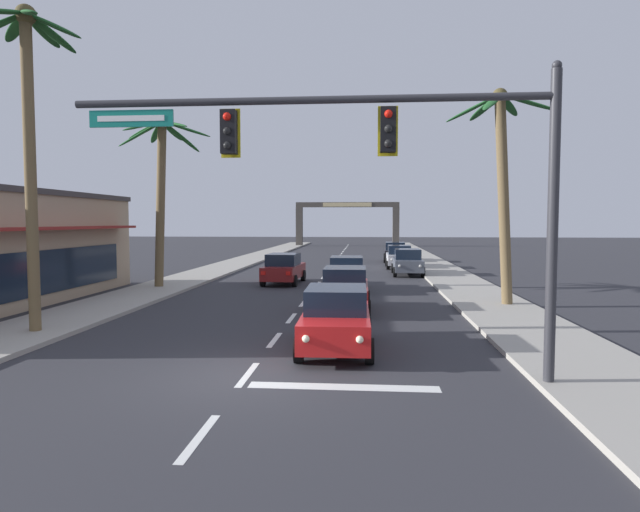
{
  "coord_description": "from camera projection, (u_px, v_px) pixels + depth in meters",
  "views": [
    {
      "loc": [
        2.65,
        -11.86,
        3.46
      ],
      "look_at": [
        0.98,
        8.0,
        2.2
      ],
      "focal_mm": 30.8,
      "sensor_mm": 36.0,
      "label": 1
    }
  ],
  "objects": [
    {
      "name": "ground_plane",
      "position": [
        246.0,
        377.0,
        12.24
      ],
      "size": [
        220.0,
        220.0,
        0.0
      ],
      "primitive_type": "plane",
      "color": "#2D2D33"
    },
    {
      "name": "sidewalk_right",
      "position": [
        456.0,
        281.0,
        31.47
      ],
      "size": [
        3.2,
        110.0,
        0.14
      ],
      "primitive_type": "cube",
      "color": "#9E998E",
      "rests_on": "ground"
    },
    {
      "name": "sidewalk_left",
      "position": [
        191.0,
        278.0,
        32.78
      ],
      "size": [
        3.2,
        110.0,
        0.14
      ],
      "primitive_type": "cube",
      "color": "#9E998E",
      "rests_on": "ground"
    },
    {
      "name": "lane_markings",
      "position": [
        328.0,
        279.0,
        32.95
      ],
      "size": [
        4.28,
        89.17,
        0.01
      ],
      "color": "silver",
      "rests_on": "ground"
    },
    {
      "name": "traffic_signal_mast",
      "position": [
        394.0,
        158.0,
        11.38
      ],
      "size": [
        10.18,
        0.41,
        6.69
      ],
      "color": "#2D2D33",
      "rests_on": "ground"
    },
    {
      "name": "sedan_lead_at_stop_bar",
      "position": [
        336.0,
        318.0,
        14.77
      ],
      "size": [
        2.01,
        4.47,
        1.68
      ],
      "color": "red",
      "rests_on": "ground"
    },
    {
      "name": "sedan_third_in_queue",
      "position": [
        345.0,
        289.0,
        21.23
      ],
      "size": [
        1.97,
        4.46,
        1.68
      ],
      "color": "maroon",
      "rests_on": "ground"
    },
    {
      "name": "sedan_fifth_in_queue",
      "position": [
        347.0,
        273.0,
        27.71
      ],
      "size": [
        2.02,
        4.48,
        1.68
      ],
      "color": "silver",
      "rests_on": "ground"
    },
    {
      "name": "sedan_oncoming_far",
      "position": [
        284.0,
        268.0,
        30.43
      ],
      "size": [
        2.11,
        4.51,
        1.68
      ],
      "color": "maroon",
      "rests_on": "ground"
    },
    {
      "name": "sedan_parked_nearest_kerb",
      "position": [
        395.0,
        252.0,
        46.96
      ],
      "size": [
        2.05,
        4.49,
        1.68
      ],
      "color": "black",
      "rests_on": "ground"
    },
    {
      "name": "sedan_parked_mid_kerb",
      "position": [
        407.0,
        262.0,
        35.37
      ],
      "size": [
        1.97,
        4.46,
        1.68
      ],
      "color": "#4C515B",
      "rests_on": "ground"
    },
    {
      "name": "sedan_parked_far_kerb",
      "position": [
        399.0,
        256.0,
        40.77
      ],
      "size": [
        1.95,
        4.45,
        1.68
      ],
      "color": "silver",
      "rests_on": "ground"
    },
    {
      "name": "palm_left_nearest",
      "position": [
        29.0,
        109.0,
        16.31
      ],
      "size": [
        3.15,
        3.4,
        9.83
      ],
      "color": "brown",
      "rests_on": "ground"
    },
    {
      "name": "palm_left_second",
      "position": [
        161.0,
        170.0,
        27.76
      ],
      "size": [
        4.71,
        4.9,
        8.75
      ],
      "color": "brown",
      "rests_on": "ground"
    },
    {
      "name": "palm_right_second",
      "position": [
        502.0,
        163.0,
        21.8
      ],
      "size": [
        4.38,
        4.41,
        8.72
      ],
      "color": "brown",
      "rests_on": "ground"
    },
    {
      "name": "town_gateway_arch",
      "position": [
        347.0,
        217.0,
        76.47
      ],
      "size": [
        14.39,
        0.9,
        6.14
      ],
      "color": "#423D38",
      "rests_on": "ground"
    }
  ]
}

